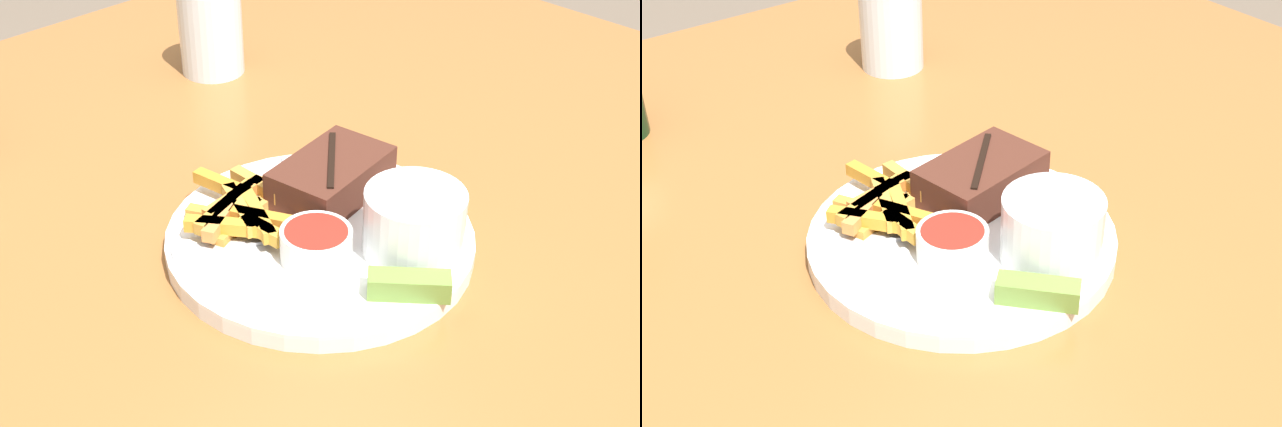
{
  "view_description": "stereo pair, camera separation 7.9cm",
  "coord_description": "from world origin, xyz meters",
  "views": [
    {
      "loc": [
        -0.46,
        -0.46,
        1.25
      ],
      "look_at": [
        0.0,
        0.0,
        0.8
      ],
      "focal_mm": 50.0,
      "sensor_mm": 36.0,
      "label": 1
    },
    {
      "loc": [
        -0.4,
        -0.51,
        1.25
      ],
      "look_at": [
        0.0,
        0.0,
        0.8
      ],
      "focal_mm": 50.0,
      "sensor_mm": 36.0,
      "label": 2
    }
  ],
  "objects": [
    {
      "name": "coleslaw_cup",
      "position": [
        0.04,
        -0.08,
        0.81
      ],
      "size": [
        0.09,
        0.09,
        0.06
      ],
      "color": "white",
      "rests_on": "dinner_plate"
    },
    {
      "name": "fries_pile",
      "position": [
        -0.04,
        0.06,
        0.79
      ],
      "size": [
        0.1,
        0.14,
        0.02
      ],
      "color": "#C58735",
      "rests_on": "dinner_plate"
    },
    {
      "name": "pickle_spear",
      "position": [
        -0.01,
        -0.11,
        0.79
      ],
      "size": [
        0.06,
        0.07,
        0.02
      ],
      "color": "olive",
      "rests_on": "dinner_plate"
    },
    {
      "name": "drinking_glass",
      "position": [
        0.17,
        0.36,
        0.81
      ],
      "size": [
        0.08,
        0.08,
        0.11
      ],
      "color": "silver",
      "rests_on": "dining_table"
    },
    {
      "name": "knife_utensil",
      "position": [
        0.01,
        0.03,
        0.78
      ],
      "size": [
        0.11,
        0.15,
        0.01
      ],
      "rotation": [
        0.0,
        0.0,
        0.98
      ],
      "color": "#B7B7BC",
      "rests_on": "dinner_plate"
    },
    {
      "name": "dinner_plate",
      "position": [
        0.0,
        0.0,
        0.77
      ],
      "size": [
        0.28,
        0.28,
        0.02
      ],
      "color": "white",
      "rests_on": "dining_table"
    },
    {
      "name": "fork_utensil",
      "position": [
        -0.06,
        0.04,
        0.78
      ],
      "size": [
        0.12,
        0.08,
        0.0
      ],
      "rotation": [
        0.0,
        0.0,
        5.78
      ],
      "color": "#B7B7BC",
      "rests_on": "dinner_plate"
    },
    {
      "name": "steak_portion",
      "position": [
        0.05,
        0.04,
        0.8
      ],
      "size": [
        0.13,
        0.09,
        0.04
      ],
      "color": "#472319",
      "rests_on": "dinner_plate"
    },
    {
      "name": "dining_table",
      "position": [
        0.0,
        0.0,
        0.69
      ],
      "size": [
        1.32,
        1.26,
        0.76
      ],
      "color": "#935B2D",
      "rests_on": "ground_plane"
    },
    {
      "name": "dipping_sauce_cup",
      "position": [
        -0.03,
        -0.03,
        0.8
      ],
      "size": [
        0.06,
        0.06,
        0.03
      ],
      "color": "silver",
      "rests_on": "dinner_plate"
    }
  ]
}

